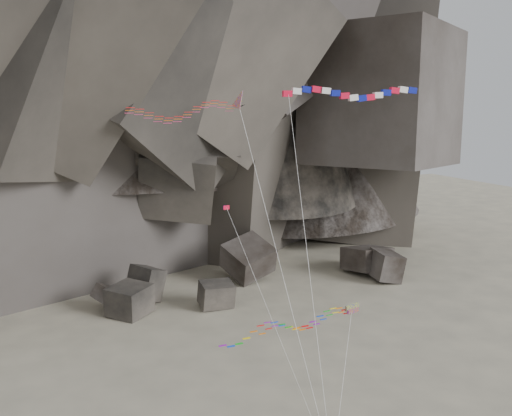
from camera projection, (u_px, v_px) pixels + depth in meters
name	position (u px, v px, depth m)	size (l,w,h in m)	color
headland	(93.00, 12.00, 100.44)	(110.00, 70.00, 84.00)	#4A433C
boulder_field	(122.00, 296.00, 72.25)	(73.40, 17.43, 7.90)	#47423F
delta_kite	(179.00, 111.00, 41.24)	(11.49, 10.98, 25.88)	red
banner_kite	(351.00, 94.00, 46.79)	(13.11, 12.01, 26.23)	red
parafoil_kite	(285.00, 325.00, 42.51)	(12.27, 6.09, 9.31)	#E8FD0E
pennant_kite	(249.00, 265.00, 43.10)	(3.89, 10.68, 16.99)	red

